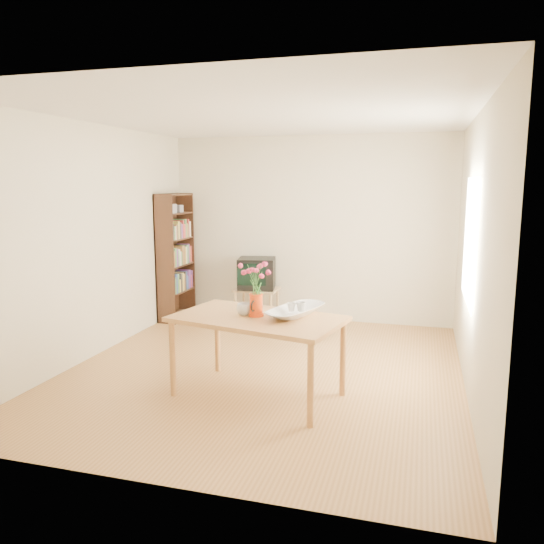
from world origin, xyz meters
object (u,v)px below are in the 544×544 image
(mug, at_px, (244,309))
(television, at_px, (257,273))
(table, at_px, (258,325))
(bowl, at_px, (296,291))
(pitcher, at_px, (256,306))

(mug, relative_size, television, 0.24)
(table, bearing_deg, bowl, 36.23)
(mug, distance_m, bowl, 0.50)
(table, bearing_deg, television, 119.68)
(mug, bearing_deg, bowl, -173.78)
(mug, xyz_separation_m, television, (-0.70, 2.62, -0.12))
(table, height_order, mug, mug)
(table, xyz_separation_m, television, (-0.84, 2.64, 0.01))
(pitcher, height_order, television, pitcher)
(table, relative_size, mug, 11.89)
(pitcher, bearing_deg, television, 110.16)
(mug, xyz_separation_m, bowl, (0.46, 0.12, 0.17))
(table, relative_size, pitcher, 7.67)
(table, relative_size, television, 2.83)
(mug, height_order, bowl, bowl)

